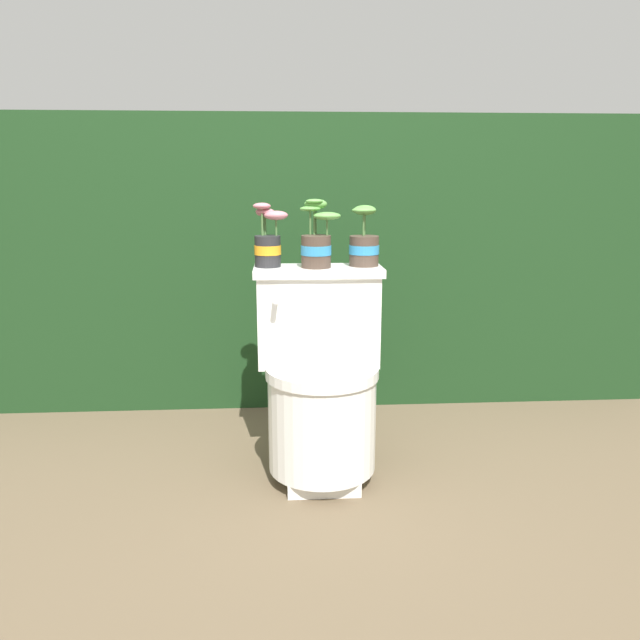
% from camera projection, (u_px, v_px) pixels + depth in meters
% --- Properties ---
extents(ground_plane, '(12.00, 12.00, 0.00)m').
position_uv_depth(ground_plane, '(300.00, 478.00, 2.17)').
color(ground_plane, brown).
extents(hedge_backdrop, '(3.25, 1.00, 1.28)m').
position_uv_depth(hedge_backdrop, '(291.00, 253.00, 3.17)').
color(hedge_backdrop, '#193819').
rests_on(hedge_backdrop, ground).
extents(toilet, '(0.46, 0.50, 0.71)m').
position_uv_depth(toilet, '(321.00, 383.00, 2.16)').
color(toilet, white).
rests_on(toilet, ground).
extents(potted_plant_left, '(0.12, 0.10, 0.22)m').
position_uv_depth(potted_plant_left, '(268.00, 242.00, 2.20)').
color(potted_plant_left, '#262628').
rests_on(potted_plant_left, toilet).
extents(potted_plant_midleft, '(0.14, 0.12, 0.24)m').
position_uv_depth(potted_plant_midleft, '(317.00, 242.00, 2.18)').
color(potted_plant_midleft, '#47382D').
rests_on(potted_plant_midleft, toilet).
extents(potted_plant_middle, '(0.11, 0.12, 0.21)m').
position_uv_depth(potted_plant_middle, '(364.00, 244.00, 2.22)').
color(potted_plant_middle, '#47382D').
rests_on(potted_plant_middle, toilet).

